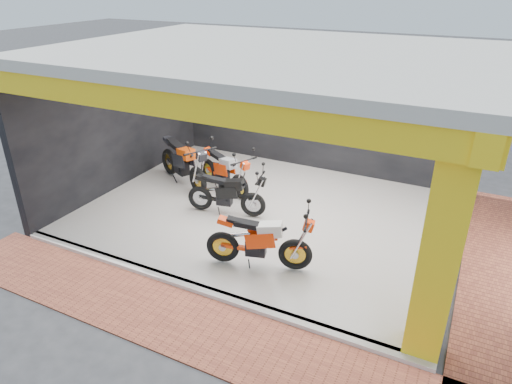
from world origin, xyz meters
TOP-DOWN VIEW (x-y plane):
  - ground at (0.00, 0.00)m, footprint 80.00×80.00m
  - showroom_floor at (0.00, 2.00)m, footprint 8.00×6.00m
  - showroom_ceiling at (0.00, 2.00)m, footprint 8.40×6.40m
  - back_wall at (0.00, 5.10)m, footprint 8.20×0.20m
  - left_wall at (-4.10, 2.00)m, footprint 0.20×6.20m
  - corner_column at (3.75, -0.75)m, footprint 0.50×0.50m
  - header_beam_front at (0.00, -1.00)m, footprint 8.40×0.30m
  - header_beam_right at (4.00, 2.00)m, footprint 0.30×6.40m
  - floor_kerb at (0.00, -1.02)m, footprint 8.00×0.20m
  - paver_front at (0.00, -1.80)m, footprint 9.00×1.40m
  - paver_right at (4.80, 2.00)m, footprint 1.40×7.00m
  - moto_hero at (1.38, 0.19)m, footprint 2.21×1.30m
  - moto_row_a at (-0.90, 2.32)m, footprint 2.15×1.50m
  - moto_row_b at (-0.21, 1.65)m, footprint 2.02×1.08m
  - moto_row_c at (-1.94, 2.09)m, footprint 2.46×1.82m

SIDE VIEW (x-z plane):
  - ground at x=0.00m, z-range 0.00..0.00m
  - paver_front at x=0.00m, z-range 0.00..0.03m
  - paver_right at x=4.80m, z-range 0.00..0.03m
  - showroom_floor at x=0.00m, z-range 0.00..0.10m
  - floor_kerb at x=0.00m, z-range 0.00..0.10m
  - moto_row_b at x=-0.21m, z-range 0.10..1.27m
  - moto_row_a at x=-0.90m, z-range 0.10..1.34m
  - moto_hero at x=1.38m, z-range 0.10..1.37m
  - moto_row_c at x=-1.94m, z-range 0.10..1.52m
  - back_wall at x=0.00m, z-range 0.00..3.50m
  - left_wall at x=-4.10m, z-range 0.00..3.50m
  - corner_column at x=3.75m, z-range 0.00..3.50m
  - header_beam_front at x=0.00m, z-range 3.10..3.50m
  - header_beam_right at x=4.00m, z-range 3.10..3.50m
  - showroom_ceiling at x=0.00m, z-range 3.50..3.70m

